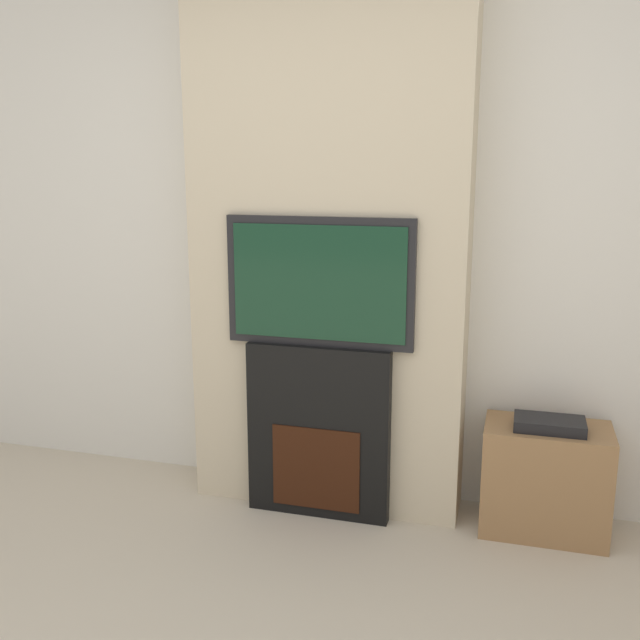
{
  "coord_description": "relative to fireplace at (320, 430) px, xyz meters",
  "views": [
    {
      "loc": [
        0.86,
        -1.31,
        1.63
      ],
      "look_at": [
        0.0,
        1.7,
        0.94
      ],
      "focal_mm": 40.0,
      "sensor_mm": 36.0,
      "label": 1
    }
  ],
  "objects": [
    {
      "name": "fireplace",
      "position": [
        0.0,
        0.0,
        0.0
      ],
      "size": [
        0.67,
        0.15,
        0.82
      ],
      "color": "black",
      "rests_on": "ground_plane"
    },
    {
      "name": "chimney_breast",
      "position": [
        0.0,
        0.15,
        0.94
      ],
      "size": [
        1.28,
        0.3,
        2.7
      ],
      "color": "beige",
      "rests_on": "ground_plane"
    },
    {
      "name": "television",
      "position": [
        0.0,
        -0.0,
        0.7
      ],
      "size": [
        0.86,
        0.07,
        0.58
      ],
      "color": "black",
      "rests_on": "fireplace"
    },
    {
      "name": "wall_back",
      "position": [
        0.0,
        0.33,
        0.94
      ],
      "size": [
        6.0,
        0.06,
        2.7
      ],
      "color": "silver",
      "rests_on": "ground_plane"
    },
    {
      "name": "media_stand",
      "position": [
        1.02,
        0.1,
        -0.15
      ],
      "size": [
        0.55,
        0.32,
        0.55
      ],
      "color": "#997047",
      "rests_on": "ground_plane"
    }
  ]
}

